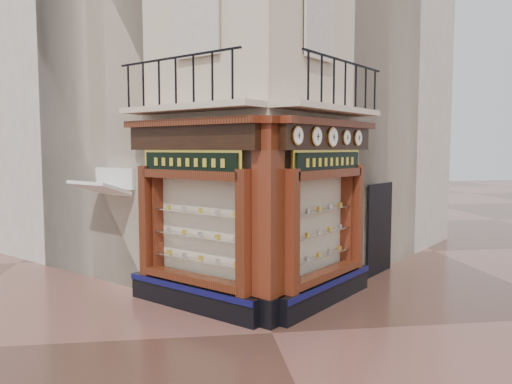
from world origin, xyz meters
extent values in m
plane|color=#452920|center=(0.00, 0.00, 0.00)|extent=(80.00, 80.00, 0.00)
cube|color=#C4B399|center=(0.00, 6.16, 6.00)|extent=(11.31, 11.31, 12.00)
cube|color=beige|center=(-2.47, 8.63, 5.50)|extent=(11.31, 11.31, 11.00)
cube|color=beige|center=(2.47, 8.63, 5.50)|extent=(11.31, 11.31, 11.00)
cube|color=black|center=(-1.44, 1.54, 0.28)|extent=(2.72, 2.72, 0.55)
cube|color=#0B0C3B|center=(-1.57, 1.41, 0.49)|extent=(2.50, 2.50, 0.12)
cube|color=#321609|center=(-0.45, 0.55, 1.77)|extent=(0.37, 0.37, 2.45)
cube|color=#321609|center=(-2.43, 2.53, 1.77)|extent=(0.37, 0.37, 2.45)
cube|color=#F4E9B9|center=(-1.20, 1.77, 1.75)|extent=(1.80, 1.80, 2.10)
cube|color=black|center=(-1.42, 1.55, 3.60)|extent=(2.69, 2.69, 0.50)
cube|color=#321609|center=(-1.47, 1.50, 3.91)|extent=(2.86, 2.86, 0.14)
cube|color=black|center=(1.44, 1.54, 0.28)|extent=(2.72, 2.72, 0.55)
cube|color=#0B0C3B|center=(1.57, 1.41, 0.49)|extent=(2.50, 2.50, 0.12)
cube|color=#321609|center=(0.45, 0.55, 1.77)|extent=(0.37, 0.37, 2.45)
cube|color=#321609|center=(2.43, 2.53, 1.77)|extent=(0.37, 0.37, 2.45)
cube|color=#F4E9B9|center=(1.20, 1.77, 1.75)|extent=(1.80, 1.80, 2.10)
cube|color=black|center=(1.42, 1.55, 3.60)|extent=(2.69, 2.69, 0.50)
cube|color=#321609|center=(1.47, 1.50, 3.91)|extent=(2.86, 2.86, 0.14)
cube|color=black|center=(0.00, 0.50, 0.28)|extent=(0.78, 0.78, 0.55)
cube|color=#321609|center=(0.00, 0.50, 2.20)|extent=(0.64, 0.64, 3.50)
cube|color=#321609|center=(0.00, 0.50, 3.91)|extent=(0.85, 0.85, 0.14)
cube|color=#C4B399|center=(-1.48, 1.49, 4.20)|extent=(2.97, 2.97, 0.12)
cube|color=black|center=(-1.72, 1.26, 5.15)|extent=(2.36, 2.36, 0.04)
cube|color=#C4B399|center=(1.48, 1.49, 4.20)|extent=(2.97, 2.97, 0.12)
cube|color=black|center=(1.72, 1.26, 5.15)|extent=(2.36, 2.36, 0.04)
cylinder|color=#B5853C|center=(0.54, 0.45, 3.62)|extent=(0.29, 0.29, 0.36)
cylinder|color=white|center=(0.56, 0.43, 3.62)|extent=(0.23, 0.23, 0.31)
cube|color=black|center=(0.57, 0.42, 3.62)|extent=(0.02, 0.02, 0.12)
cube|color=black|center=(0.57, 0.42, 3.62)|extent=(0.07, 0.07, 0.01)
cylinder|color=#B5853C|center=(1.04, 0.94, 3.62)|extent=(0.31, 0.31, 0.38)
cylinder|color=white|center=(1.06, 0.92, 3.62)|extent=(0.25, 0.25, 0.33)
cube|color=black|center=(1.07, 0.91, 3.62)|extent=(0.02, 0.02, 0.13)
cube|color=black|center=(1.07, 0.91, 3.62)|extent=(0.08, 0.08, 0.01)
cylinder|color=#B5853C|center=(1.50, 1.41, 3.62)|extent=(0.33, 0.33, 0.41)
cylinder|color=white|center=(1.52, 1.39, 3.62)|extent=(0.27, 0.27, 0.35)
cube|color=black|center=(1.53, 1.38, 3.62)|extent=(0.02, 0.02, 0.14)
cube|color=black|center=(1.53, 1.38, 3.62)|extent=(0.08, 0.08, 0.01)
cylinder|color=#B5853C|center=(1.94, 1.85, 3.62)|extent=(0.27, 0.27, 0.33)
cylinder|color=white|center=(1.97, 1.83, 3.62)|extent=(0.21, 0.21, 0.28)
cube|color=black|center=(1.98, 1.82, 3.62)|extent=(0.02, 0.02, 0.11)
cube|color=black|center=(1.98, 1.82, 3.62)|extent=(0.07, 0.07, 0.01)
cylinder|color=#B5853C|center=(2.34, 2.25, 3.62)|extent=(0.29, 0.29, 0.36)
cylinder|color=white|center=(2.37, 2.23, 3.62)|extent=(0.23, 0.23, 0.31)
cube|color=black|center=(2.38, 2.22, 3.62)|extent=(0.02, 0.02, 0.12)
cube|color=black|center=(2.38, 2.22, 3.62)|extent=(0.07, 0.07, 0.01)
cube|color=yellow|center=(-1.45, 1.53, 3.10)|extent=(1.99, 1.99, 0.53)
cube|color=black|center=(-1.48, 1.50, 3.10)|extent=(1.86, 1.86, 0.40)
cube|color=yellow|center=(1.45, 1.53, 3.10)|extent=(2.02, 2.02, 0.54)
cube|color=black|center=(1.48, 1.50, 3.10)|extent=(1.88, 1.88, 0.40)
camera|label=1|loc=(-1.48, -8.78, 3.38)|focal=35.00mm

